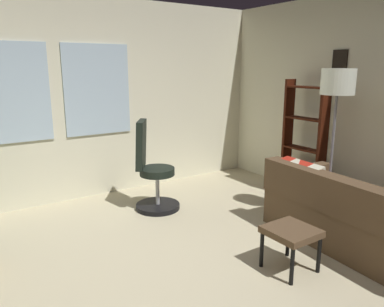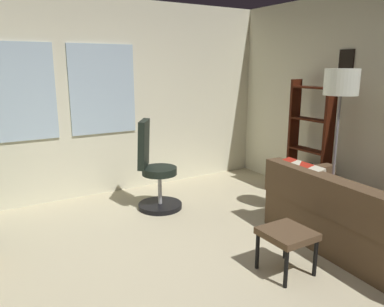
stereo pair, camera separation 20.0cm
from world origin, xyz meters
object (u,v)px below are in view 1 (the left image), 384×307
floor_lamp (337,93)px  office_chair (152,175)px  bookshelf (304,146)px  footstool (291,235)px  couch (384,223)px

floor_lamp → office_chair: bearing=135.5°
bookshelf → floor_lamp: (-0.48, -0.78, 0.79)m
footstool → bookshelf: size_ratio=0.26×
bookshelf → floor_lamp: 1.21m
floor_lamp → couch: bearing=-99.7°
couch → floor_lamp: 1.44m
office_chair → bookshelf: bookshelf is taller
footstool → floor_lamp: floor_lamp is taller
footstool → office_chair: 2.02m
footstool → floor_lamp: bearing=22.7°
bookshelf → floor_lamp: floor_lamp is taller
footstool → floor_lamp: 1.74m
footstool → bookshelf: 2.13m
footstool → floor_lamp: (1.19, 0.50, 1.17)m
footstool → bookshelf: bearing=37.5°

